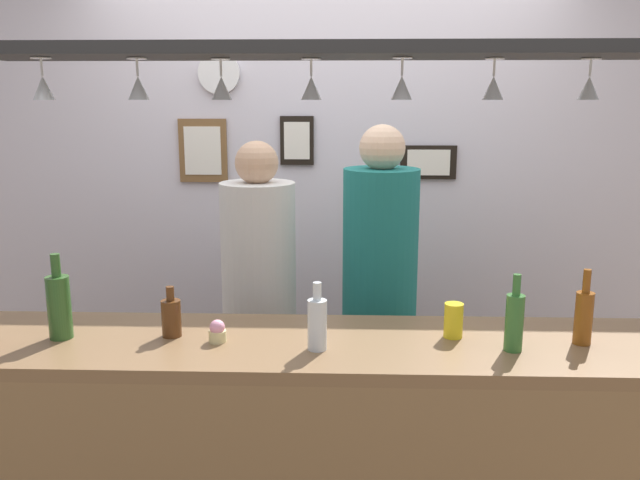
% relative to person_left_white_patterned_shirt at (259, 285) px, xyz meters
% --- Properties ---
extents(back_wall, '(4.40, 0.06, 2.60)m').
position_rel_person_left_white_patterned_shirt_xyz_m(back_wall, '(0.29, 0.69, 0.30)').
color(back_wall, silver).
rests_on(back_wall, ground_plane).
extents(bar_counter, '(2.70, 0.55, 1.02)m').
position_rel_person_left_white_patterned_shirt_xyz_m(bar_counter, '(0.29, -0.91, -0.31)').
color(bar_counter, brown).
rests_on(bar_counter, ground_plane).
extents(overhead_glass_rack, '(2.20, 0.36, 0.04)m').
position_rel_person_left_white_patterned_shirt_xyz_m(overhead_glass_rack, '(0.29, -0.71, 0.99)').
color(overhead_glass_rack, black).
extents(hanging_wineglass_far_left, '(0.07, 0.07, 0.13)m').
position_rel_person_left_white_patterned_shirt_xyz_m(hanging_wineglass_far_left, '(-0.58, -0.76, 0.88)').
color(hanging_wineglass_far_left, silver).
rests_on(hanging_wineglass_far_left, overhead_glass_rack).
extents(hanging_wineglass_left, '(0.07, 0.07, 0.13)m').
position_rel_person_left_white_patterned_shirt_xyz_m(hanging_wineglass_left, '(-0.28, -0.73, 0.88)').
color(hanging_wineglass_left, silver).
rests_on(hanging_wineglass_left, overhead_glass_rack).
extents(hanging_wineglass_center_left, '(0.07, 0.07, 0.13)m').
position_rel_person_left_white_patterned_shirt_xyz_m(hanging_wineglass_center_left, '(-0.02, -0.68, 0.88)').
color(hanging_wineglass_center_left, silver).
rests_on(hanging_wineglass_center_left, overhead_glass_rack).
extents(hanging_wineglass_center, '(0.07, 0.07, 0.13)m').
position_rel_person_left_white_patterned_shirt_xyz_m(hanging_wineglass_center, '(0.28, -0.68, 0.88)').
color(hanging_wineglass_center, silver).
rests_on(hanging_wineglass_center, overhead_glass_rack).
extents(hanging_wineglass_center_right, '(0.07, 0.07, 0.13)m').
position_rel_person_left_white_patterned_shirt_xyz_m(hanging_wineglass_center_right, '(0.57, -0.72, 0.88)').
color(hanging_wineglass_center_right, silver).
rests_on(hanging_wineglass_center_right, overhead_glass_rack).
extents(hanging_wineglass_right, '(0.07, 0.07, 0.13)m').
position_rel_person_left_white_patterned_shirt_xyz_m(hanging_wineglass_right, '(0.87, -0.67, 0.88)').
color(hanging_wineglass_right, silver).
rests_on(hanging_wineglass_right, overhead_glass_rack).
extents(hanging_wineglass_far_right, '(0.07, 0.07, 0.13)m').
position_rel_person_left_white_patterned_shirt_xyz_m(hanging_wineglass_far_right, '(1.19, -0.65, 0.88)').
color(hanging_wineglass_far_right, silver).
rests_on(hanging_wineglass_far_right, overhead_glass_rack).
extents(person_left_white_patterned_shirt, '(0.34, 0.34, 1.66)m').
position_rel_person_left_white_patterned_shirt_xyz_m(person_left_white_patterned_shirt, '(0.00, 0.00, 0.00)').
color(person_left_white_patterned_shirt, '#2D334C').
rests_on(person_left_white_patterned_shirt, ground_plane).
extents(person_right_teal_shirt, '(0.34, 0.34, 1.73)m').
position_rel_person_left_white_patterned_shirt_xyz_m(person_right_teal_shirt, '(0.55, 0.00, 0.05)').
color(person_right_teal_shirt, '#2D334C').
rests_on(person_right_teal_shirt, ground_plane).
extents(bottle_beer_brown_stubby, '(0.07, 0.07, 0.18)m').
position_rel_person_left_white_patterned_shirt_xyz_m(bottle_beer_brown_stubby, '(-0.21, -0.73, 0.09)').
color(bottle_beer_brown_stubby, '#512D14').
rests_on(bottle_beer_brown_stubby, bar_counter).
extents(bottle_beer_green_import, '(0.06, 0.06, 0.26)m').
position_rel_person_left_white_patterned_shirt_xyz_m(bottle_beer_green_import, '(0.95, -0.83, 0.13)').
color(bottle_beer_green_import, '#336B2D').
rests_on(bottle_beer_green_import, bar_counter).
extents(bottle_soda_clear, '(0.06, 0.06, 0.23)m').
position_rel_person_left_white_patterned_shirt_xyz_m(bottle_soda_clear, '(0.30, -0.84, 0.12)').
color(bottle_soda_clear, silver).
rests_on(bottle_soda_clear, bar_counter).
extents(bottle_beer_amber_tall, '(0.06, 0.06, 0.26)m').
position_rel_person_left_white_patterned_shirt_xyz_m(bottle_beer_amber_tall, '(1.20, -0.76, 0.12)').
color(bottle_beer_amber_tall, brown).
rests_on(bottle_beer_amber_tall, bar_counter).
extents(bottle_champagne_green, '(0.08, 0.08, 0.30)m').
position_rel_person_left_white_patterned_shirt_xyz_m(bottle_champagne_green, '(-0.59, -0.77, 0.14)').
color(bottle_champagne_green, '#2D5623').
rests_on(bottle_champagne_green, bar_counter).
extents(drink_can, '(0.07, 0.07, 0.12)m').
position_rel_person_left_white_patterned_shirt_xyz_m(drink_can, '(0.77, -0.71, 0.08)').
color(drink_can, yellow).
rests_on(drink_can, bar_counter).
extents(cupcake, '(0.06, 0.06, 0.08)m').
position_rel_person_left_white_patterned_shirt_xyz_m(cupcake, '(-0.04, -0.78, 0.06)').
color(cupcake, beige).
rests_on(cupcake, bar_counter).
extents(picture_frame_caricature, '(0.26, 0.02, 0.34)m').
position_rel_person_left_white_patterned_shirt_xyz_m(picture_frame_caricature, '(-0.38, 0.65, 0.57)').
color(picture_frame_caricature, brown).
rests_on(picture_frame_caricature, back_wall).
extents(picture_frame_lower_pair, '(0.30, 0.02, 0.18)m').
position_rel_person_left_white_patterned_shirt_xyz_m(picture_frame_lower_pair, '(0.84, 0.65, 0.51)').
color(picture_frame_lower_pair, black).
rests_on(picture_frame_lower_pair, back_wall).
extents(picture_frame_crest, '(0.18, 0.02, 0.26)m').
position_rel_person_left_white_patterned_shirt_xyz_m(picture_frame_crest, '(0.13, 0.65, 0.62)').
color(picture_frame_crest, black).
rests_on(picture_frame_crest, back_wall).
extents(wall_clock, '(0.22, 0.03, 0.22)m').
position_rel_person_left_white_patterned_shirt_xyz_m(wall_clock, '(-0.28, 0.64, 0.97)').
color(wall_clock, white).
rests_on(wall_clock, back_wall).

